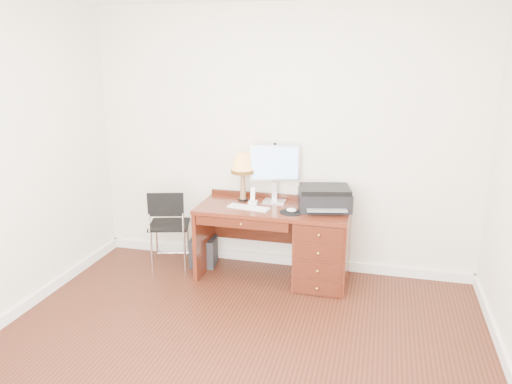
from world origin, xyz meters
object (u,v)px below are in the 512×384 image
(monitor, at_px, (276,166))
(printer, at_px, (324,198))
(equipment_box, at_px, (204,252))
(desk, at_px, (305,242))
(leg_lamp, at_px, (243,166))
(chair, at_px, (166,221))
(phone, at_px, (253,200))

(monitor, height_order, printer, monitor)
(monitor, xyz_separation_m, printer, (0.52, -0.14, -0.26))
(equipment_box, bearing_deg, desk, -12.53)
(leg_lamp, bearing_deg, printer, -4.58)
(printer, xyz_separation_m, equipment_box, (-1.28, 0.02, -0.70))
(monitor, bearing_deg, leg_lamp, 175.53)
(printer, bearing_deg, leg_lamp, 162.07)
(desk, xyz_separation_m, printer, (0.17, 0.07, 0.45))
(monitor, relative_size, chair, 0.68)
(printer, distance_m, leg_lamp, 0.89)
(chair, xyz_separation_m, equipment_box, (0.35, 0.15, -0.37))
(printer, distance_m, equipment_box, 1.46)
(chair, bearing_deg, phone, -11.94)
(desk, distance_m, printer, 0.48)
(monitor, bearing_deg, desk, -46.88)
(phone, distance_m, equipment_box, 0.87)
(printer, relative_size, chair, 0.66)
(chair, distance_m, equipment_box, 0.53)
(phone, xyz_separation_m, chair, (-0.92, -0.07, -0.28))
(monitor, height_order, phone, monitor)
(phone, bearing_deg, leg_lamp, 133.71)
(printer, bearing_deg, desk, -170.11)
(printer, height_order, phone, printer)
(printer, relative_size, leg_lamp, 1.16)
(monitor, distance_m, chair, 1.28)
(equipment_box, bearing_deg, phone, -15.00)
(monitor, xyz_separation_m, leg_lamp, (-0.33, -0.07, -0.01))
(phone, relative_size, equipment_box, 0.60)
(printer, distance_m, phone, 0.71)
(chair, relative_size, equipment_box, 2.81)
(monitor, relative_size, printer, 1.02)
(equipment_box, bearing_deg, leg_lamp, -1.74)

